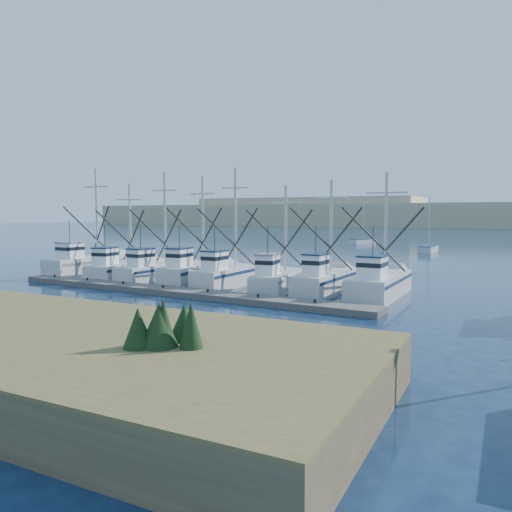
# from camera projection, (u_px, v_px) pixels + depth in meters

# --- Properties ---
(ground) EXTENTS (500.00, 500.00, 0.00)m
(ground) POSITION_uv_depth(u_px,v_px,m) (198.00, 320.00, 27.01)
(ground) COLOR #0C1A36
(ground) RESTS_ON ground
(floating_dock) EXTENTS (30.38, 3.96, 0.40)m
(floating_dock) POSITION_uv_depth(u_px,v_px,m) (174.00, 292.00, 35.73)
(floating_dock) COLOR #625E58
(floating_dock) RESTS_ON ground
(dune_ridge) EXTENTS (360.00, 60.00, 10.00)m
(dune_ridge) POSITION_uv_depth(u_px,v_px,m) (470.00, 215.00, 213.27)
(dune_ridge) COLOR tan
(dune_ridge) RESTS_ON ground
(trawler_fleet) EXTENTS (30.25, 8.75, 9.98)m
(trawler_fleet) POSITION_uv_depth(u_px,v_px,m) (208.00, 273.00, 40.19)
(trawler_fleet) COLOR silver
(trawler_fleet) RESTS_ON ground
(sailboat_near) EXTENTS (2.25, 5.54, 8.10)m
(sailboat_near) POSITION_uv_depth(u_px,v_px,m) (428.00, 249.00, 74.68)
(sailboat_near) COLOR silver
(sailboat_near) RESTS_ON ground
(sailboat_far) EXTENTS (3.90, 6.00, 8.10)m
(sailboat_far) POSITION_uv_depth(u_px,v_px,m) (363.00, 241.00, 95.36)
(sailboat_far) COLOR silver
(sailboat_far) RESTS_ON ground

